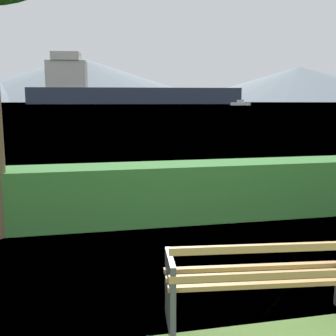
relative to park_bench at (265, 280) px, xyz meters
The scene contains 7 objects.
ground_plane 0.43m from the park_bench, 83.51° to the left, with size 1400.00×1400.00×0.00m, color #567A38.
water_surface 310.02m from the park_bench, 90.00° to the left, with size 620.00×620.00×0.00m, color #7A99A8.
park_bench is the anchor object (origin of this frame).
hedge_row 3.46m from the park_bench, 89.89° to the left, with size 10.40×0.82×0.98m, color #387A33.
cargo_ship_large 225.37m from the park_bench, 84.95° to the left, with size 115.46×26.68×26.94m.
fishing_boat_near 165.43m from the park_bench, 68.13° to the left, with size 7.98×6.43×2.22m.
distant_hills 568.89m from the park_bench, 92.19° to the left, with size 897.60×450.21×66.67m.
Camera 1 is at (-1.61, -3.33, 2.06)m, focal length 43.86 mm.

